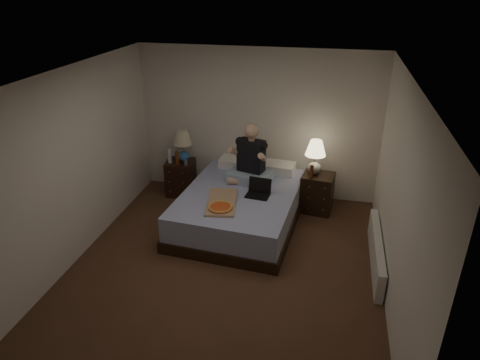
% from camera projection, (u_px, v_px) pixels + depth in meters
% --- Properties ---
extents(floor, '(4.00, 4.50, 0.00)m').
position_uv_depth(floor, '(225.00, 266.00, 5.66)').
color(floor, brown).
rests_on(floor, ground).
extents(ceiling, '(4.00, 4.50, 0.00)m').
position_uv_depth(ceiling, '(222.00, 77.00, 4.58)').
color(ceiling, white).
rests_on(ceiling, ground).
extents(wall_back, '(4.00, 0.00, 2.50)m').
position_uv_depth(wall_back, '(258.00, 124.00, 7.10)').
color(wall_back, silver).
rests_on(wall_back, ground).
extents(wall_front, '(4.00, 0.00, 2.50)m').
position_uv_depth(wall_front, '(147.00, 311.00, 3.14)').
color(wall_front, silver).
rests_on(wall_front, ground).
extents(wall_left, '(0.00, 4.50, 2.50)m').
position_uv_depth(wall_left, '(74.00, 167.00, 5.51)').
color(wall_left, silver).
rests_on(wall_left, ground).
extents(wall_right, '(0.00, 4.50, 2.50)m').
position_uv_depth(wall_right, '(399.00, 198.00, 4.73)').
color(wall_right, silver).
rests_on(wall_right, ground).
extents(bed, '(1.81, 2.31, 0.55)m').
position_uv_depth(bed, '(240.00, 207.00, 6.54)').
color(bed, '#5A6AB4').
rests_on(bed, floor).
extents(nightstand_left, '(0.52, 0.48, 0.61)m').
position_uv_depth(nightstand_left, '(181.00, 178.00, 7.44)').
color(nightstand_left, black).
rests_on(nightstand_left, floor).
extents(nightstand_right, '(0.54, 0.50, 0.63)m').
position_uv_depth(nightstand_right, '(317.00, 193.00, 6.89)').
color(nightstand_right, black).
rests_on(nightstand_right, floor).
extents(lamp_left, '(0.38, 0.38, 0.56)m').
position_uv_depth(lamp_left, '(183.00, 146.00, 7.18)').
color(lamp_left, '#295898').
rests_on(lamp_left, nightstand_left).
extents(lamp_right, '(0.41, 0.41, 0.56)m').
position_uv_depth(lamp_right, '(315.00, 157.00, 6.68)').
color(lamp_right, gray).
rests_on(lamp_right, nightstand_right).
extents(water_bottle, '(0.07, 0.07, 0.25)m').
position_uv_depth(water_bottle, '(170.00, 156.00, 7.19)').
color(water_bottle, silver).
rests_on(water_bottle, nightstand_left).
extents(soda_can, '(0.07, 0.07, 0.10)m').
position_uv_depth(soda_can, '(186.00, 163.00, 7.13)').
color(soda_can, '#9F9F9A').
rests_on(soda_can, nightstand_left).
extents(beer_bottle_left, '(0.06, 0.06, 0.23)m').
position_uv_depth(beer_bottle_left, '(177.00, 158.00, 7.13)').
color(beer_bottle_left, '#612C0D').
rests_on(beer_bottle_left, nightstand_left).
extents(beer_bottle_right, '(0.06, 0.06, 0.23)m').
position_uv_depth(beer_bottle_right, '(312.00, 171.00, 6.60)').
color(beer_bottle_right, '#55290C').
rests_on(beer_bottle_right, nightstand_right).
extents(person, '(0.77, 0.68, 0.93)m').
position_uv_depth(person, '(250.00, 154.00, 6.55)').
color(person, black).
rests_on(person, bed).
extents(laptop, '(0.37, 0.31, 0.24)m').
position_uv_depth(laptop, '(258.00, 189.00, 6.24)').
color(laptop, black).
rests_on(laptop, bed).
extents(pizza_box, '(0.52, 0.81, 0.08)m').
position_uv_depth(pizza_box, '(220.00, 208.00, 5.89)').
color(pizza_box, tan).
rests_on(pizza_box, bed).
extents(radiator, '(0.10, 1.60, 0.40)m').
position_uv_depth(radiator, '(376.00, 252.00, 5.62)').
color(radiator, silver).
rests_on(radiator, floor).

